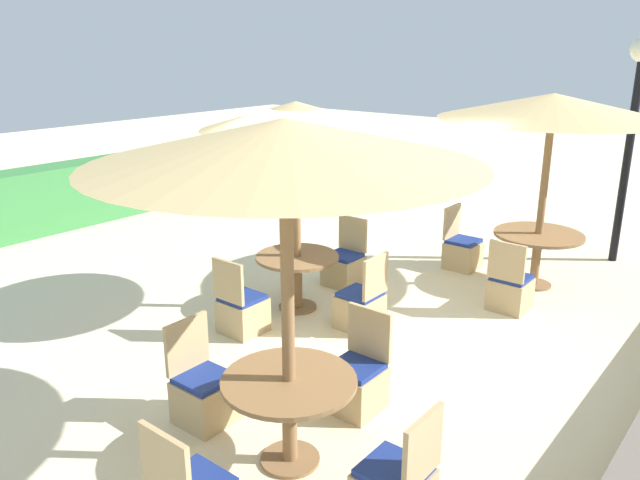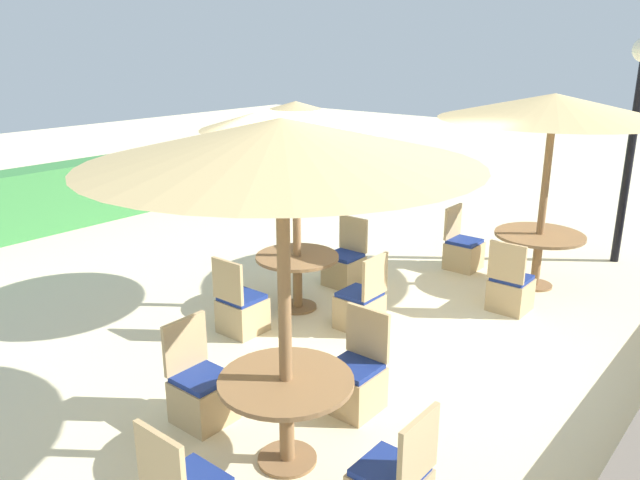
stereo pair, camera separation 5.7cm
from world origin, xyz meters
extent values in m
plane|color=beige|center=(0.00, 0.00, 0.00)|extent=(40.00, 40.00, 0.00)
cube|color=#387A3D|center=(0.00, 6.57, 0.57)|extent=(13.00, 0.70, 1.14)
cylinder|color=black|center=(4.26, -1.82, 1.50)|extent=(0.12, 0.12, 3.00)
cylinder|color=olive|center=(2.45, -1.25, 1.27)|extent=(0.10, 0.10, 2.54)
cone|color=tan|center=(2.45, -1.25, 2.46)|extent=(2.92, 2.92, 0.32)
cylinder|color=olive|center=(2.45, -1.25, 0.01)|extent=(0.48, 0.48, 0.03)
cylinder|color=olive|center=(2.45, -1.25, 0.36)|extent=(0.12, 0.12, 0.72)
cylinder|color=olive|center=(2.45, -1.25, 0.74)|extent=(1.19, 1.19, 0.04)
cube|color=tan|center=(1.46, -1.30, 0.20)|extent=(0.46, 0.46, 0.40)
cube|color=navy|center=(1.46, -1.30, 0.43)|extent=(0.42, 0.42, 0.05)
cube|color=tan|center=(1.25, -1.30, 0.69)|extent=(0.04, 0.46, 0.48)
cube|color=tan|center=(2.47, -0.15, 0.20)|extent=(0.46, 0.46, 0.40)
cube|color=navy|center=(2.47, -0.15, 0.43)|extent=(0.42, 0.42, 0.05)
cube|color=tan|center=(2.47, 0.06, 0.69)|extent=(0.46, 0.04, 0.48)
cylinder|color=olive|center=(-0.19, 0.81, 1.25)|extent=(0.10, 0.10, 2.50)
cone|color=tan|center=(-0.19, 0.81, 2.42)|extent=(2.24, 2.24, 0.32)
cylinder|color=olive|center=(-0.19, 0.81, 0.01)|extent=(0.48, 0.48, 0.03)
cylinder|color=olive|center=(-0.19, 0.81, 0.33)|extent=(0.12, 0.12, 0.66)
cylinder|color=olive|center=(-0.19, 0.81, 0.68)|extent=(1.04, 1.04, 0.04)
cube|color=tan|center=(0.82, 0.84, 0.20)|extent=(0.46, 0.46, 0.40)
cube|color=navy|center=(0.82, 0.84, 0.43)|extent=(0.42, 0.42, 0.05)
cube|color=tan|center=(1.03, 0.84, 0.69)|extent=(0.04, 0.46, 0.48)
cube|color=tan|center=(-0.16, -0.13, 0.20)|extent=(0.46, 0.46, 0.40)
cube|color=navy|center=(-0.16, -0.13, 0.43)|extent=(0.42, 0.42, 0.05)
cube|color=tan|center=(-0.16, -0.34, 0.69)|extent=(0.46, 0.04, 0.48)
cube|color=tan|center=(-1.11, 0.86, 0.20)|extent=(0.46, 0.46, 0.40)
cube|color=navy|center=(-1.11, 0.86, 0.43)|extent=(0.42, 0.42, 0.05)
cube|color=tan|center=(-1.32, 0.86, 0.69)|extent=(0.04, 0.46, 0.48)
cylinder|color=olive|center=(-2.55, -1.14, 1.33)|extent=(0.10, 0.10, 2.66)
cone|color=tan|center=(-2.55, -1.14, 2.58)|extent=(2.80, 2.80, 0.32)
cylinder|color=olive|center=(-2.55, -1.14, 0.01)|extent=(0.48, 0.48, 0.03)
cylinder|color=olive|center=(-2.55, -1.14, 0.35)|extent=(0.12, 0.12, 0.70)
cylinder|color=olive|center=(-2.55, -1.14, 0.72)|extent=(1.06, 1.06, 0.04)
cube|color=tan|center=(-3.76, -1.18, 0.69)|extent=(0.04, 0.46, 0.48)
cube|color=tan|center=(-2.59, -0.18, 0.20)|extent=(0.46, 0.46, 0.40)
cube|color=navy|center=(-2.59, -0.18, 0.43)|extent=(0.42, 0.42, 0.05)
cube|color=tan|center=(-2.59, 0.03, 0.69)|extent=(0.46, 0.04, 0.48)
cube|color=tan|center=(-1.60, -1.10, 0.20)|extent=(0.46, 0.46, 0.40)
cube|color=navy|center=(-1.60, -1.10, 0.43)|extent=(0.42, 0.42, 0.05)
cube|color=tan|center=(-1.39, -1.10, 0.69)|extent=(0.04, 0.46, 0.48)
cube|color=navy|center=(-2.59, -2.13, 0.43)|extent=(0.42, 0.42, 0.05)
cube|color=tan|center=(-2.59, -2.34, 0.69)|extent=(0.46, 0.04, 0.48)
camera|label=1|loc=(-5.72, -3.99, 3.22)|focal=35.00mm
camera|label=2|loc=(-5.69, -4.04, 3.22)|focal=35.00mm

